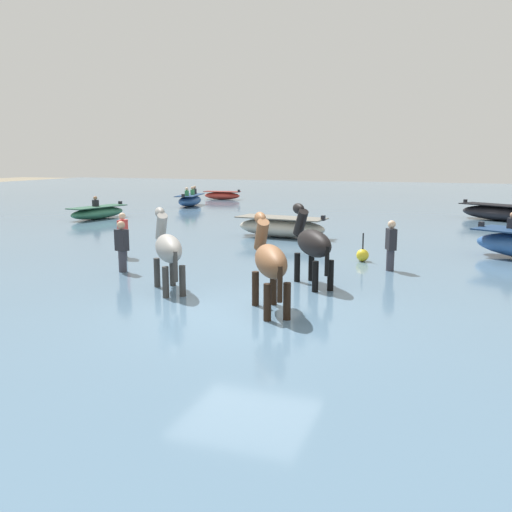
{
  "coord_description": "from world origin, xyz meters",
  "views": [
    {
      "loc": [
        3.48,
        -9.35,
        3.22
      ],
      "look_at": [
        -0.9,
        2.99,
        0.84
      ],
      "focal_mm": 38.55,
      "sensor_mm": 36.0,
      "label": 1
    }
  ],
  "objects": [
    {
      "name": "person_spectator_far",
      "position": [
        2.11,
        4.76,
        0.87
      ],
      "size": [
        0.32,
        0.37,
        1.63
      ],
      "color": "#383842",
      "rests_on": "ground"
    },
    {
      "name": "boat_mid_channel",
      "position": [
        -2.25,
        9.53,
        0.7
      ],
      "size": [
        3.48,
        1.68,
        0.86
      ],
      "color": "#B2AD9E",
      "rests_on": "water_surface"
    },
    {
      "name": "ground_plane",
      "position": [
        0.0,
        0.0,
        0.0
      ],
      "size": [
        120.0,
        120.0,
        0.0
      ],
      "primitive_type": "plane",
      "color": "#756B56"
    },
    {
      "name": "horse_lead_grey",
      "position": [
        -2.2,
        0.98,
        1.23
      ],
      "size": [
        1.48,
        1.69,
        2.09
      ],
      "color": "gray",
      "rests_on": "ground"
    },
    {
      "name": "water_surface",
      "position": [
        0.0,
        10.0,
        0.17
      ],
      "size": [
        90.0,
        90.0,
        0.34
      ],
      "primitive_type": "cube",
      "color": "slate",
      "rests_on": "ground"
    },
    {
      "name": "boat_mid_outer",
      "position": [
        5.59,
        17.84,
        0.69
      ],
      "size": [
        3.69,
        2.95,
        0.85
      ],
      "color": "black",
      "rests_on": "water_surface"
    },
    {
      "name": "boat_near_port",
      "position": [
        -11.0,
        19.83,
        0.68
      ],
      "size": [
        1.68,
        3.17,
        1.13
      ],
      "color": "#28518E",
      "rests_on": "water_surface"
    },
    {
      "name": "boat_far_offshore",
      "position": [
        -11.14,
        25.01,
        0.61
      ],
      "size": [
        2.54,
        1.02,
        0.68
      ],
      "color": "#BC382D",
      "rests_on": "water_surface"
    },
    {
      "name": "channel_buoy",
      "position": [
        1.26,
        5.8,
        0.52
      ],
      "size": [
        0.34,
        0.34,
        0.79
      ],
      "color": "yellow",
      "rests_on": "water_surface"
    },
    {
      "name": "person_wading_mid",
      "position": [
        -4.25,
        2.36,
        0.87
      ],
      "size": [
        0.36,
        0.27,
        1.63
      ],
      "color": "#383842",
      "rests_on": "ground"
    },
    {
      "name": "boat_distant_west",
      "position": [
        -12.05,
        12.29,
        0.63
      ],
      "size": [
        1.56,
        3.22,
        1.06
      ],
      "color": "#337556",
      "rests_on": "water_surface"
    },
    {
      "name": "horse_flank_black",
      "position": [
        0.61,
        2.52,
        1.26
      ],
      "size": [
        1.46,
        1.76,
        2.13
      ],
      "color": "black",
      "rests_on": "ground"
    },
    {
      "name": "person_wading_close",
      "position": [
        -5.38,
        4.14,
        0.87
      ],
      "size": [
        0.25,
        0.35,
        1.63
      ],
      "color": "#383842",
      "rests_on": "ground"
    },
    {
      "name": "horse_trailing_bay",
      "position": [
        0.37,
        0.19,
        1.26
      ],
      "size": [
        1.31,
        1.85,
        2.13
      ],
      "color": "brown",
      "rests_on": "ground"
    }
  ]
}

